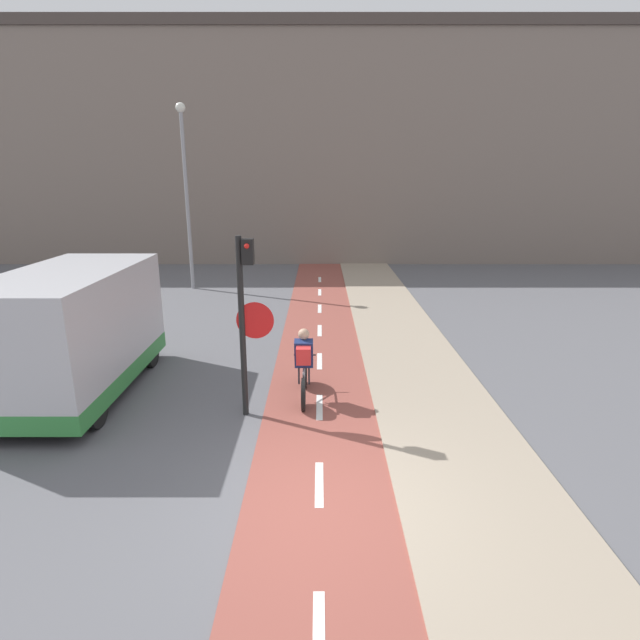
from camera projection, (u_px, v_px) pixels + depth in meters
ground_plane at (320, 507)px, 6.71m from camera, size 120.00×120.00×0.00m
bike_lane at (320, 506)px, 6.72m from camera, size 2.10×60.00×0.02m
sidewalk_strip at (487, 505)px, 6.70m from camera, size 2.40×60.00×0.05m
building_row_background at (320, 149)px, 26.40m from camera, size 60.00×5.20×11.43m
traffic_light_pole at (246, 308)px, 8.78m from camera, size 0.67×0.25×3.32m
street_lamp_far at (186, 179)px, 18.87m from camera, size 0.36×0.36×6.92m
cyclist_near at (304, 366)px, 9.79m from camera, size 0.46×1.73×1.47m
van at (75, 334)px, 9.96m from camera, size 2.14×4.58×2.54m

